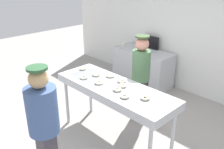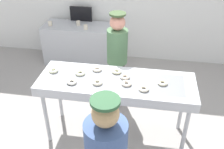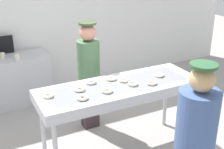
{
  "view_description": "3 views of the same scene",
  "coord_description": "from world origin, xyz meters",
  "px_view_note": "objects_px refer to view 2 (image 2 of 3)",
  "views": [
    {
      "loc": [
        2.51,
        -2.5,
        2.71
      ],
      "look_at": [
        -0.02,
        -0.04,
        1.21
      ],
      "focal_mm": 39.91,
      "sensor_mm": 36.0,
      "label": 1
    },
    {
      "loc": [
        0.4,
        -2.83,
        2.94
      ],
      "look_at": [
        -0.06,
        -0.01,
        1.09
      ],
      "focal_mm": 41.21,
      "sensor_mm": 36.0,
      "label": 2
    },
    {
      "loc": [
        -1.68,
        -3.14,
        2.62
      ],
      "look_at": [
        -0.18,
        -0.14,
        1.23
      ],
      "focal_mm": 49.4,
      "sensor_mm": 36.0,
      "label": 3
    }
  ],
  "objects_px": {
    "sugar_donut_4": "(97,69)",
    "sugar_donut_7": "(117,71)",
    "prep_counter": "(80,44)",
    "paper_cup_2": "(86,27)",
    "paper_cup_1": "(50,24)",
    "sugar_donut_0": "(53,70)",
    "sugar_donut_2": "(97,82)",
    "paper_cup_0": "(78,23)",
    "fryer_conveyor": "(116,85)",
    "sugar_donut_9": "(144,89)",
    "sugar_donut_6": "(72,82)",
    "sugar_donut_5": "(163,83)",
    "sugar_donut_8": "(127,83)",
    "worker_baker": "(117,56)",
    "sugar_donut_3": "(125,77)",
    "sugar_donut_1": "(80,73)",
    "menu_display": "(81,14)"
  },
  "relations": [
    {
      "from": "sugar_donut_4",
      "to": "sugar_donut_7",
      "type": "relative_size",
      "value": 1.0
    },
    {
      "from": "prep_counter",
      "to": "paper_cup_2",
      "type": "bearing_deg",
      "value": -40.44
    },
    {
      "from": "paper_cup_1",
      "to": "sugar_donut_0",
      "type": "bearing_deg",
      "value": -67.66
    },
    {
      "from": "sugar_donut_2",
      "to": "paper_cup_0",
      "type": "distance_m",
      "value": 2.42
    },
    {
      "from": "fryer_conveyor",
      "to": "sugar_donut_0",
      "type": "distance_m",
      "value": 0.92
    },
    {
      "from": "sugar_donut_4",
      "to": "paper_cup_2",
      "type": "bearing_deg",
      "value": 109.47
    },
    {
      "from": "sugar_donut_7",
      "to": "paper_cup_0",
      "type": "height_order",
      "value": "sugar_donut_7"
    },
    {
      "from": "sugar_donut_0",
      "to": "sugar_donut_9",
      "type": "height_order",
      "value": "same"
    },
    {
      "from": "sugar_donut_4",
      "to": "paper_cup_1",
      "type": "height_order",
      "value": "sugar_donut_4"
    },
    {
      "from": "sugar_donut_4",
      "to": "sugar_donut_9",
      "type": "relative_size",
      "value": 1.0
    },
    {
      "from": "prep_counter",
      "to": "sugar_donut_6",
      "type": "bearing_deg",
      "value": -76.21
    },
    {
      "from": "sugar_donut_5",
      "to": "sugar_donut_8",
      "type": "xyz_separation_m",
      "value": [
        -0.46,
        -0.09,
        0.0
      ]
    },
    {
      "from": "worker_baker",
      "to": "paper_cup_1",
      "type": "height_order",
      "value": "worker_baker"
    },
    {
      "from": "sugar_donut_6",
      "to": "paper_cup_0",
      "type": "distance_m",
      "value": 2.36
    },
    {
      "from": "sugar_donut_7",
      "to": "paper_cup_1",
      "type": "relative_size",
      "value": 1.39
    },
    {
      "from": "worker_baker",
      "to": "paper_cup_1",
      "type": "relative_size",
      "value": 17.51
    },
    {
      "from": "fryer_conveyor",
      "to": "paper_cup_1",
      "type": "xyz_separation_m",
      "value": [
        -1.7,
        2.0,
        -0.01
      ]
    },
    {
      "from": "sugar_donut_4",
      "to": "sugar_donut_7",
      "type": "bearing_deg",
      "value": -3.08
    },
    {
      "from": "paper_cup_0",
      "to": "sugar_donut_8",
      "type": "bearing_deg",
      "value": -60.01
    },
    {
      "from": "paper_cup_0",
      "to": "paper_cup_2",
      "type": "bearing_deg",
      "value": -42.18
    },
    {
      "from": "prep_counter",
      "to": "sugar_donut_5",
      "type": "bearing_deg",
      "value": -50.44
    },
    {
      "from": "sugar_donut_2",
      "to": "sugar_donut_4",
      "type": "height_order",
      "value": "same"
    },
    {
      "from": "sugar_donut_9",
      "to": "worker_baker",
      "type": "relative_size",
      "value": 0.08
    },
    {
      "from": "fryer_conveyor",
      "to": "sugar_donut_9",
      "type": "height_order",
      "value": "sugar_donut_9"
    },
    {
      "from": "worker_baker",
      "to": "sugar_donut_6",
      "type": "bearing_deg",
      "value": 75.98
    },
    {
      "from": "sugar_donut_0",
      "to": "worker_baker",
      "type": "relative_size",
      "value": 0.08
    },
    {
      "from": "sugar_donut_3",
      "to": "sugar_donut_9",
      "type": "distance_m",
      "value": 0.36
    },
    {
      "from": "sugar_donut_6",
      "to": "paper_cup_1",
      "type": "relative_size",
      "value": 1.39
    },
    {
      "from": "sugar_donut_0",
      "to": "paper_cup_0",
      "type": "height_order",
      "value": "sugar_donut_0"
    },
    {
      "from": "prep_counter",
      "to": "paper_cup_2",
      "type": "relative_size",
      "value": 15.82
    },
    {
      "from": "fryer_conveyor",
      "to": "sugar_donut_1",
      "type": "xyz_separation_m",
      "value": [
        -0.52,
        0.06,
        0.1
      ]
    },
    {
      "from": "sugar_donut_4",
      "to": "paper_cup_1",
      "type": "distance_m",
      "value": 2.28
    },
    {
      "from": "fryer_conveyor",
      "to": "sugar_donut_9",
      "type": "relative_size",
      "value": 16.03
    },
    {
      "from": "fryer_conveyor",
      "to": "prep_counter",
      "type": "xyz_separation_m",
      "value": [
        -1.13,
        2.11,
        -0.49
      ]
    },
    {
      "from": "sugar_donut_5",
      "to": "sugar_donut_6",
      "type": "xyz_separation_m",
      "value": [
        -1.18,
        -0.17,
        0.0
      ]
    },
    {
      "from": "sugar_donut_2",
      "to": "worker_baker",
      "type": "xyz_separation_m",
      "value": [
        0.13,
        0.9,
        -0.08
      ]
    },
    {
      "from": "fryer_conveyor",
      "to": "prep_counter",
      "type": "height_order",
      "value": "fryer_conveyor"
    },
    {
      "from": "fryer_conveyor",
      "to": "sugar_donut_0",
      "type": "xyz_separation_m",
      "value": [
        -0.91,
        0.07,
        0.1
      ]
    },
    {
      "from": "sugar_donut_6",
      "to": "sugar_donut_8",
      "type": "bearing_deg",
      "value": 6.48
    },
    {
      "from": "worker_baker",
      "to": "paper_cup_2",
      "type": "distance_m",
      "value": 1.42
    },
    {
      "from": "sugar_donut_4",
      "to": "prep_counter",
      "type": "relative_size",
      "value": 0.09
    },
    {
      "from": "paper_cup_2",
      "to": "menu_display",
      "type": "height_order",
      "value": "menu_display"
    },
    {
      "from": "sugar_donut_2",
      "to": "menu_display",
      "type": "distance_m",
      "value": 2.66
    },
    {
      "from": "sugar_donut_3",
      "to": "sugar_donut_7",
      "type": "height_order",
      "value": "same"
    },
    {
      "from": "sugar_donut_5",
      "to": "menu_display",
      "type": "distance_m",
      "value": 2.94
    },
    {
      "from": "sugar_donut_2",
      "to": "sugar_donut_8",
      "type": "bearing_deg",
      "value": 5.93
    },
    {
      "from": "sugar_donut_3",
      "to": "sugar_donut_5",
      "type": "relative_size",
      "value": 1.0
    },
    {
      "from": "sugar_donut_4",
      "to": "menu_display",
      "type": "xyz_separation_m",
      "value": [
        -0.82,
        2.18,
        0.0
      ]
    },
    {
      "from": "sugar_donut_2",
      "to": "paper_cup_0",
      "type": "relative_size",
      "value": 1.39
    },
    {
      "from": "sugar_donut_9",
      "to": "menu_display",
      "type": "bearing_deg",
      "value": 120.58
    }
  ]
}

